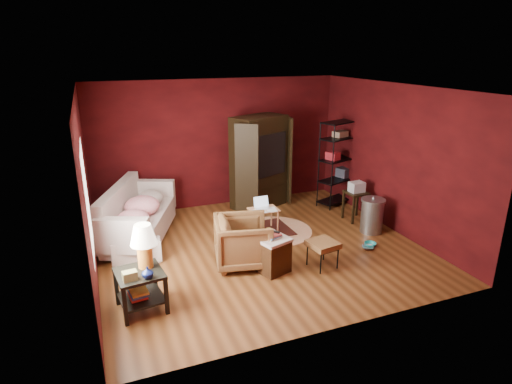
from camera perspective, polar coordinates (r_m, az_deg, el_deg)
room at (r=7.19m, az=0.33°, el=2.49°), size 5.54×5.04×2.84m
sofa at (r=8.16m, az=-15.67°, el=-3.69°), size 0.85×2.11×0.80m
armchair at (r=7.01m, az=-1.75°, el=-6.33°), size 0.98×1.02×0.89m
pet_bowl_steel at (r=7.91m, az=14.73°, el=-6.66°), size 0.21×0.13×0.21m
pet_bowl_turquoise at (r=8.03m, az=15.03°, el=-6.30°), size 0.22×0.09×0.21m
vase at (r=5.80m, az=-14.26°, el=-10.39°), size 0.17×0.17×0.15m
mug at (r=6.66m, az=1.75°, el=-5.26°), size 0.14×0.12×0.13m
side_table at (r=5.99m, az=-14.99°, el=-8.70°), size 0.67×0.67×1.19m
sofa_cushions at (r=8.18m, az=-15.68°, el=-3.17°), size 1.66×2.42×0.94m
hamper at (r=6.87m, az=2.20°, el=-8.24°), size 0.60×0.60×0.66m
footstool at (r=7.03m, az=8.92°, el=-7.01°), size 0.50×0.50×0.45m
rug_round at (r=8.41m, az=2.46°, el=-5.19°), size 1.88×1.88×0.01m
rug_oriental at (r=8.37m, az=0.06°, el=-5.23°), size 1.36×0.92×0.01m
laptop_desk at (r=8.24m, az=0.98°, el=-2.58°), size 0.55×0.44×0.68m
tv_armoire at (r=9.38m, az=0.53°, el=4.18°), size 1.48×1.21×2.04m
wire_shelving at (r=9.73m, az=11.00°, el=4.29°), size 1.01×0.70×1.91m
small_stand at (r=8.98m, az=13.23°, el=0.03°), size 0.43×0.43×0.82m
trash_can at (r=8.55m, az=15.21°, el=-3.03°), size 0.55×0.55×0.73m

